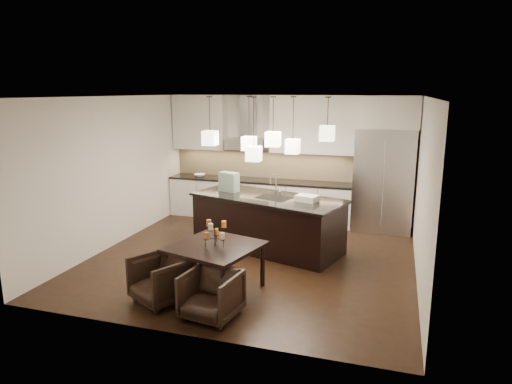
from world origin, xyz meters
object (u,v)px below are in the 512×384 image
(island_body, at_px, (268,224))
(dining_table, at_px, (216,268))
(armchair_right, at_px, (211,295))
(armchair_left, at_px, (161,279))
(refrigerator, at_px, (383,180))

(island_body, distance_m, dining_table, 2.02)
(armchair_right, bearing_deg, island_body, 98.96)
(armchair_left, bearing_deg, dining_table, 72.73)
(refrigerator, xyz_separation_m, armchair_right, (-1.95, -4.62, -0.76))
(dining_table, height_order, armchair_left, dining_table)
(dining_table, bearing_deg, island_body, 98.29)
(refrigerator, distance_m, armchair_right, 5.07)
(island_body, height_order, armchair_left, island_body)
(refrigerator, bearing_deg, island_body, -137.34)
(dining_table, bearing_deg, armchair_right, -56.92)
(refrigerator, xyz_separation_m, dining_table, (-2.21, -3.83, -0.73))
(island_body, xyz_separation_m, dining_table, (-0.23, -2.00, -0.13))
(refrigerator, height_order, armchair_right, refrigerator)
(dining_table, distance_m, armchair_left, 0.82)
(armchair_left, distance_m, armchair_right, 0.87)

